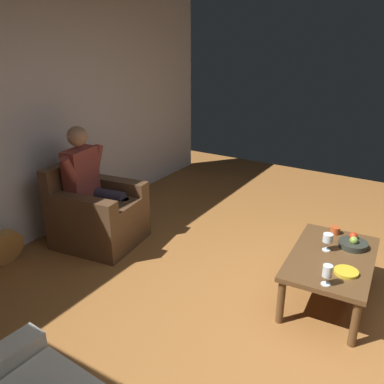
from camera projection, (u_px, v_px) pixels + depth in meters
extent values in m
plane|color=#995F2E|center=(331.00, 330.00, 3.08)|extent=(7.57, 7.57, 0.00)
cube|color=silver|center=(35.00, 117.00, 4.16)|extent=(6.04, 0.06, 2.64)
cube|color=brown|center=(100.00, 225.00, 4.33)|extent=(0.86, 0.92, 0.40)
cube|color=brown|center=(103.00, 205.00, 4.21)|extent=(0.53, 0.76, 0.10)
cube|color=brown|center=(113.00, 189.00, 4.46)|extent=(0.27, 0.84, 0.24)
cube|color=brown|center=(79.00, 208.00, 3.96)|extent=(0.27, 0.84, 0.24)
cube|color=brown|center=(69.00, 183.00, 4.30)|extent=(0.76, 0.22, 0.48)
cube|color=brown|center=(81.00, 174.00, 4.19)|extent=(0.41, 0.23, 0.53)
sphere|color=#A87A5B|center=(77.00, 136.00, 4.04)|extent=(0.20, 0.20, 0.20)
cylinder|color=#353144|center=(106.00, 195.00, 4.30)|extent=(0.19, 0.44, 0.13)
cylinder|color=#353144|center=(125.00, 221.00, 4.32)|extent=(0.13, 0.13, 0.50)
cylinder|color=brown|center=(97.00, 158.00, 4.32)|extent=(0.21, 0.12, 0.29)
cylinder|color=#353144|center=(93.00, 203.00, 4.10)|extent=(0.19, 0.44, 0.13)
cylinder|color=#353144|center=(112.00, 230.00, 4.11)|extent=(0.13, 0.13, 0.50)
cylinder|color=brown|center=(69.00, 170.00, 3.93)|extent=(0.21, 0.12, 0.29)
cube|color=brown|center=(332.00, 258.00, 3.29)|extent=(1.09, 0.71, 0.04)
cylinder|color=brown|center=(369.00, 262.00, 3.64)|extent=(0.06, 0.06, 0.38)
cylinder|color=brown|center=(355.00, 324.00, 2.86)|extent=(0.06, 0.06, 0.38)
cylinder|color=brown|center=(309.00, 248.00, 3.88)|extent=(0.06, 0.06, 0.38)
cylinder|color=brown|center=(281.00, 301.00, 3.10)|extent=(0.06, 0.06, 0.38)
cylinder|color=#BB8340|center=(5.00, 247.00, 3.91)|extent=(0.37, 0.18, 0.38)
cylinder|color=black|center=(8.00, 247.00, 3.88)|extent=(0.10, 0.03, 0.10)
cylinder|color=silver|center=(326.00, 284.00, 2.91)|extent=(0.07, 0.07, 0.01)
cylinder|color=silver|center=(326.00, 280.00, 2.90)|extent=(0.01, 0.01, 0.06)
cylinder|color=silver|center=(328.00, 271.00, 2.87)|extent=(0.07, 0.07, 0.09)
cylinder|color=#590C19|center=(327.00, 274.00, 2.88)|extent=(0.06, 0.06, 0.04)
cylinder|color=silver|center=(326.00, 250.00, 3.38)|extent=(0.07, 0.07, 0.01)
cylinder|color=silver|center=(327.00, 246.00, 3.36)|extent=(0.01, 0.01, 0.08)
cylinder|color=silver|center=(328.00, 238.00, 3.34)|extent=(0.08, 0.08, 0.07)
cylinder|color=#590C19|center=(328.00, 240.00, 3.34)|extent=(0.07, 0.07, 0.03)
cylinder|color=#2B2F26|center=(353.00, 244.00, 3.42)|extent=(0.24, 0.24, 0.05)
sphere|color=olive|center=(354.00, 240.00, 3.39)|extent=(0.07, 0.07, 0.07)
sphere|color=red|center=(353.00, 236.00, 3.46)|extent=(0.07, 0.07, 0.07)
cylinder|color=gold|center=(346.00, 272.00, 3.05)|extent=(0.18, 0.18, 0.02)
cylinder|color=#B84C22|center=(335.00, 230.00, 3.65)|extent=(0.09, 0.09, 0.07)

